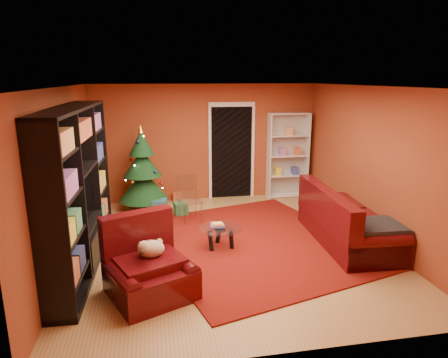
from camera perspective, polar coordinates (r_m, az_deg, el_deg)
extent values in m
cube|color=#A67943|center=(6.79, 0.61, -9.65)|extent=(5.00, 5.50, 0.05)
cube|color=silver|center=(6.21, 0.68, 13.30)|extent=(5.00, 5.50, 0.05)
cube|color=#943E20|center=(9.06, -2.70, 5.21)|extent=(5.00, 0.05, 2.60)
cube|color=#943E20|center=(6.40, -22.14, 0.29)|extent=(0.05, 5.50, 2.60)
cube|color=#943E20|center=(7.27, 20.58, 2.02)|extent=(0.05, 5.50, 2.60)
cube|color=maroon|center=(6.92, 4.27, -8.90)|extent=(4.14, 4.52, 0.02)
cube|color=#226775|center=(8.32, -9.20, -3.94)|extent=(0.33, 0.33, 0.31)
cube|color=#2C7944|center=(8.21, -6.19, -4.25)|extent=(0.30, 0.30, 0.26)
cube|color=#A73E26|center=(9.09, -6.70, -2.61)|extent=(0.21, 0.21, 0.20)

